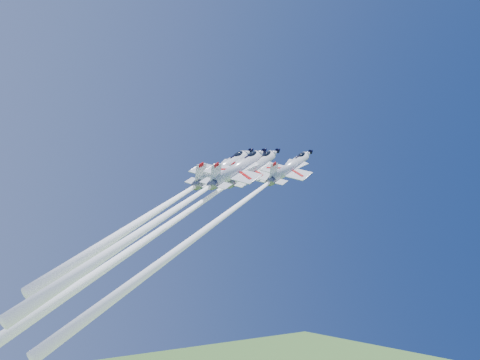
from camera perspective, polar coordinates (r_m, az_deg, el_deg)
jet_lead at (r=84.91m, az=-9.11°, el=-5.75°), size 53.38×25.45×50.44m
jet_left at (r=93.26m, az=-7.61°, el=-2.45°), size 39.63×17.51×34.48m
jet_right at (r=81.06m, az=-2.58°, el=-4.48°), size 43.35×20.39×40.28m
jet_slot at (r=82.47m, az=-7.23°, el=-3.31°), size 39.57×17.48×35.10m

